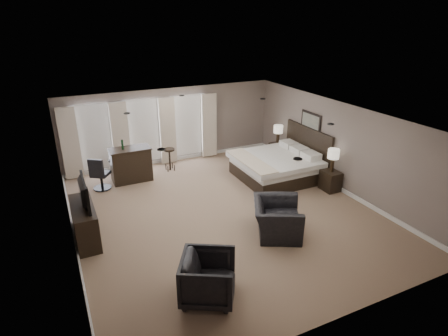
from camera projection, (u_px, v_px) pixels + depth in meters
name	position (u px, v px, depth m)	size (l,w,h in m)	color
room	(224.00, 167.00, 9.49)	(7.60, 8.60, 2.64)	#866B55
window_bay	(144.00, 133.00, 12.55)	(5.25, 0.20, 2.30)	silver
bed	(279.00, 155.00, 11.83)	(2.41, 2.30, 1.53)	silver
nightstand_near	(330.00, 181.00, 11.15)	(0.45, 0.55, 0.60)	black
nightstand_far	(277.00, 151.00, 13.57)	(0.42, 0.52, 0.57)	black
lamp_near	(333.00, 161.00, 10.90)	(0.34, 0.34, 0.70)	beige
lamp_far	(278.00, 135.00, 13.33)	(0.33, 0.33, 0.69)	beige
wall_art	(311.00, 121.00, 11.89)	(0.04, 0.96, 0.56)	slate
dresser	(85.00, 223.00, 8.64)	(0.49, 1.51, 0.88)	black
tv	(82.00, 203.00, 8.44)	(1.13, 0.65, 0.15)	black
armchair_near	(277.00, 213.00, 8.84)	(1.26, 0.82, 1.10)	black
armchair_far	(208.00, 276.00, 6.82)	(0.96, 0.89, 0.98)	black
bar_counter	(131.00, 165.00, 11.69)	(1.25, 0.65, 1.09)	black
bar_stool_left	(115.00, 170.00, 11.81)	(0.33, 0.33, 0.70)	black
bar_stool_right	(170.00, 159.00, 12.54)	(0.36, 0.36, 0.76)	black
desk_chair	(100.00, 173.00, 11.14)	(0.53, 0.53, 1.04)	black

